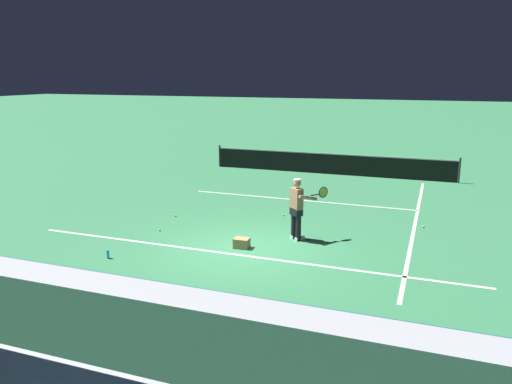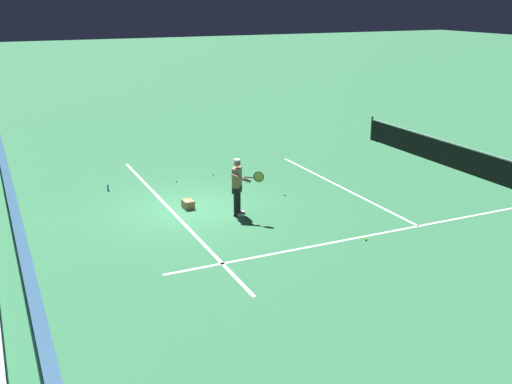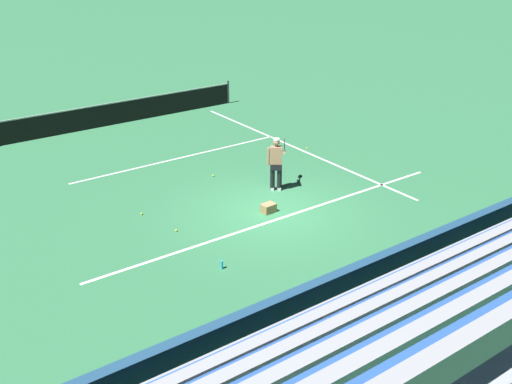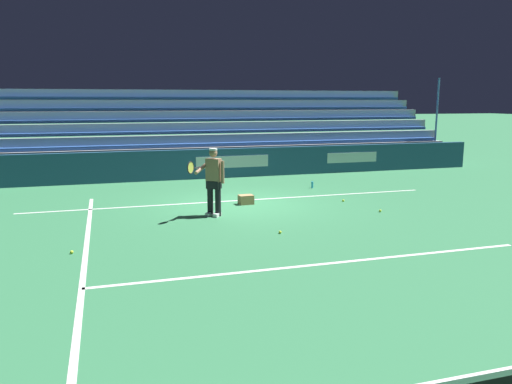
{
  "view_description": "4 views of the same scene",
  "coord_description": "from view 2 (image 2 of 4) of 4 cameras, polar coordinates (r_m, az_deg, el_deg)",
  "views": [
    {
      "loc": [
        4.59,
        -11.55,
        4.49
      ],
      "look_at": [
        0.2,
        0.36,
        1.47
      ],
      "focal_mm": 35.0,
      "sensor_mm": 36.0,
      "label": 1
    },
    {
      "loc": [
        16.59,
        -5.35,
        6.21
      ],
      "look_at": [
        1.06,
        1.82,
        0.63
      ],
      "focal_mm": 42.0,
      "sensor_mm": 36.0,
      "label": 2
    },
    {
      "loc": [
        -9.62,
        -12.57,
        7.65
      ],
      "look_at": [
        -0.33,
        0.31,
        0.61
      ],
      "focal_mm": 42.0,
      "sensor_mm": 36.0,
      "label": 3
    },
    {
      "loc": [
        3.65,
        13.32,
        2.89
      ],
      "look_at": [
        0.12,
        1.7,
        0.65
      ],
      "focal_mm": 35.0,
      "sensor_mm": 36.0,
      "label": 4
    }
  ],
  "objects": [
    {
      "name": "ground_plane",
      "position": [
        18.5,
        -6.5,
        -1.65
      ],
      "size": [
        160.0,
        160.0,
        0.0
      ],
      "primitive_type": "plane",
      "color": "#337A4C"
    },
    {
      "name": "tennis_ball_toward_net",
      "position": [
        21.25,
        -7.6,
        1.02
      ],
      "size": [
        0.07,
        0.07,
        0.07
      ],
      "primitive_type": "sphere",
      "color": "#CCE533",
      "rests_on": "ground"
    },
    {
      "name": "tennis_player",
      "position": [
        17.64,
        -1.74,
        0.54
      ],
      "size": [
        0.99,
        0.79,
        1.71
      ],
      "color": "black",
      "rests_on": "ground"
    },
    {
      "name": "court_service_line_white",
      "position": [
        20.77,
        8.03,
        0.51
      ],
      "size": [
        8.22,
        0.1,
        0.01
      ],
      "primitive_type": "cube",
      "color": "white",
      "rests_on": "ground"
    },
    {
      "name": "back_wall_sponsor_board",
      "position": [
        17.54,
        -22.06,
        -2.12
      ],
      "size": [
        22.69,
        0.25,
        1.1
      ],
      "color": "navy",
      "rests_on": "ground"
    },
    {
      "name": "tennis_net",
      "position": [
        23.75,
        18.64,
        3.19
      ],
      "size": [
        11.09,
        0.09,
        1.07
      ],
      "color": "#33383D",
      "rests_on": "ground"
    },
    {
      "name": "water_bottle",
      "position": [
        20.74,
        -13.92,
        0.43
      ],
      "size": [
        0.07,
        0.07,
        0.22
      ],
      "primitive_type": "cylinder",
      "color": "#33B2E5",
      "rests_on": "ground"
    },
    {
      "name": "tennis_ball_midcourt",
      "position": [
        22.0,
        -4.1,
        1.73
      ],
      "size": [
        0.07,
        0.07,
        0.07
      ],
      "primitive_type": "sphere",
      "color": "#CCE533",
      "rests_on": "ground"
    },
    {
      "name": "court_baseline_white",
      "position": [
        18.36,
        -7.98,
        -1.85
      ],
      "size": [
        12.0,
        0.1,
        0.01
      ],
      "primitive_type": "cube",
      "color": "white",
      "rests_on": "ground"
    },
    {
      "name": "ball_box_cardboard",
      "position": [
        18.55,
        -6.48,
        -1.17
      ],
      "size": [
        0.42,
        0.32,
        0.26
      ],
      "primitive_type": "cube",
      "rotation": [
        0.0,
        0.0,
        0.06
      ],
      "color": "#A87F51",
      "rests_on": "ground"
    },
    {
      "name": "court_sideline_white",
      "position": [
        16.78,
        11.23,
        -3.99
      ],
      "size": [
        0.1,
        12.0,
        0.01
      ],
      "primitive_type": "cube",
      "color": "white",
      "rests_on": "ground"
    },
    {
      "name": "tennis_ball_on_baseline",
      "position": [
        16.33,
        10.43,
        -4.46
      ],
      "size": [
        0.07,
        0.07,
        0.07
      ],
      "primitive_type": "sphere",
      "color": "#CCE533",
      "rests_on": "ground"
    },
    {
      "name": "tennis_ball_far_left",
      "position": [
        19.66,
        2.74,
        -0.25
      ],
      "size": [
        0.07,
        0.07,
        0.07
      ],
      "primitive_type": "sphere",
      "color": "#CCE533",
      "rests_on": "ground"
    }
  ]
}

